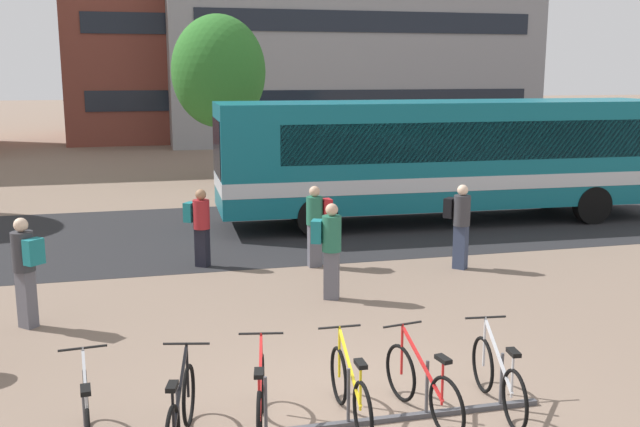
# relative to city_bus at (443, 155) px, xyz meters

# --- Properties ---
(ground) EXTENTS (200.00, 200.00, 0.00)m
(ground) POSITION_rel_city_bus_xyz_m (-5.39, -10.27, -1.78)
(ground) COLOR #7A6656
(bus_lane_asphalt) EXTENTS (80.00, 7.20, 0.01)m
(bus_lane_asphalt) POSITION_rel_city_bus_xyz_m (-5.39, -0.00, -1.77)
(bus_lane_asphalt) COLOR #232326
(bus_lane_asphalt) RESTS_ON ground
(city_bus) EXTENTS (12.10, 2.95, 3.20)m
(city_bus) POSITION_rel_city_bus_xyz_m (0.00, 0.00, 0.00)
(city_bus) COLOR #0F6070
(city_bus) RESTS_ON ground
(bike_rack) EXTENTS (5.68, 0.12, 0.70)m
(bike_rack) POSITION_rel_city_bus_xyz_m (-6.12, -10.44, -1.68)
(bike_rack) COLOR #47474C
(bike_rack) RESTS_ON ground
(parked_bicycle_silver_0) EXTENTS (0.52, 1.72, 0.99)m
(parked_bicycle_silver_0) POSITION_rel_city_bus_xyz_m (-8.47, -10.31, -1.39)
(parked_bicycle_silver_0) COLOR black
(parked_bicycle_silver_0) RESTS_ON ground
(parked_bicycle_black_1) EXTENTS (0.58, 1.69, 0.99)m
(parked_bicycle_black_1) POSITION_rel_city_bus_xyz_m (-7.51, -10.44, -1.39)
(parked_bicycle_black_1) COLOR black
(parked_bicycle_black_1) RESTS_ON ground
(parked_bicycle_red_2) EXTENTS (0.54, 1.70, 0.99)m
(parked_bicycle_red_2) POSITION_rel_city_bus_xyz_m (-6.63, -10.33, -1.39)
(parked_bicycle_red_2) COLOR black
(parked_bicycle_red_2) RESTS_ON ground
(parked_bicycle_yellow_3) EXTENTS (0.52, 1.72, 0.99)m
(parked_bicycle_yellow_3) POSITION_rel_city_bus_xyz_m (-5.60, -10.35, -1.39)
(parked_bicycle_yellow_3) COLOR black
(parked_bicycle_yellow_3) RESTS_ON ground
(parked_bicycle_red_4) EXTENTS (0.52, 1.71, 0.99)m
(parked_bicycle_red_4) POSITION_rel_city_bus_xyz_m (-4.75, -10.45, -1.39)
(parked_bicycle_red_4) COLOR black
(parked_bicycle_red_4) RESTS_ON ground
(parked_bicycle_silver_5) EXTENTS (0.52, 1.72, 0.99)m
(parked_bicycle_silver_5) POSITION_rel_city_bus_xyz_m (-3.80, -10.46, -1.39)
(parked_bicycle_silver_5) COLOR black
(parked_bicycle_silver_5) RESTS_ON ground
(commuter_teal_pack_0) EXTENTS (0.60, 0.55, 1.62)m
(commuter_teal_pack_0) POSITION_rel_city_bus_xyz_m (-6.67, -3.08, -0.85)
(commuter_teal_pack_0) COLOR black
(commuter_teal_pack_0) RESTS_ON ground
(commuter_teal_pack_1) EXTENTS (0.60, 0.49, 1.72)m
(commuter_teal_pack_1) POSITION_rel_city_bus_xyz_m (-4.64, -5.83, -0.78)
(commuter_teal_pack_1) COLOR #565660
(commuter_teal_pack_1) RESTS_ON ground
(commuter_black_pack_2) EXTENTS (0.58, 0.59, 1.74)m
(commuter_black_pack_2) POSITION_rel_city_bus_xyz_m (-1.57, -4.52, -0.77)
(commuter_black_pack_2) COLOR #2D3851
(commuter_black_pack_2) RESTS_ON ground
(commuter_teal_pack_4) EXTENTS (0.59, 0.59, 1.76)m
(commuter_teal_pack_4) POSITION_rel_city_bus_xyz_m (-9.61, -6.10, -0.76)
(commuter_teal_pack_4) COLOR #565660
(commuter_teal_pack_4) RESTS_ON ground
(commuter_red_pack_5) EXTENTS (0.53, 0.35, 1.69)m
(commuter_red_pack_5) POSITION_rel_city_bus_xyz_m (-4.36, -3.67, -0.80)
(commuter_red_pack_5) COLOR #565660
(commuter_red_pack_5) RESTS_ON ground
(street_tree_1) EXTENTS (3.35, 3.35, 5.96)m
(street_tree_1) POSITION_rel_city_bus_xyz_m (-4.92, 8.64, 2.17)
(street_tree_1) COLOR brown
(street_tree_1) RESTS_ON ground
(building_centre_block) EXTENTS (17.74, 12.16, 12.04)m
(building_centre_block) POSITION_rel_city_bus_xyz_m (-2.64, 28.49, 4.25)
(building_centre_block) COLOR brown
(building_centre_block) RESTS_ON ground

